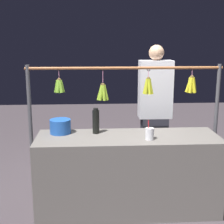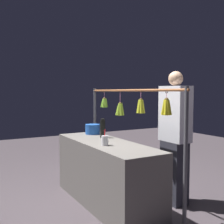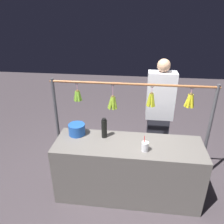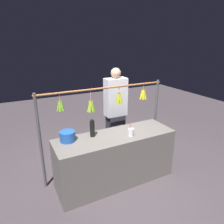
{
  "view_description": "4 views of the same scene",
  "coord_description": "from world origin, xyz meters",
  "px_view_note": "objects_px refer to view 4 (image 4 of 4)",
  "views": [
    {
      "loc": [
        0.35,
        3.2,
        1.83
      ],
      "look_at": [
        0.17,
        0.0,
        1.11
      ],
      "focal_mm": 50.93,
      "sensor_mm": 36.0,
      "label": 1
    },
    {
      "loc": [
        -3.26,
        1.76,
        1.51
      ],
      "look_at": [
        -0.17,
        0.0,
        1.25
      ],
      "focal_mm": 45.05,
      "sensor_mm": 36.0,
      "label": 2
    },
    {
      "loc": [
        -0.08,
        2.4,
        2.44
      ],
      "look_at": [
        0.22,
        0.0,
        1.29
      ],
      "focal_mm": 35.32,
      "sensor_mm": 36.0,
      "label": 3
    },
    {
      "loc": [
        1.4,
        2.59,
        2.26
      ],
      "look_at": [
        0.06,
        0.0,
        1.24
      ],
      "focal_mm": 32.97,
      "sensor_mm": 36.0,
      "label": 4
    }
  ],
  "objects_px": {
    "water_bottle": "(92,128)",
    "vendor_person": "(116,113)",
    "blue_bucket": "(68,136)",
    "drink_cup": "(131,132)"
  },
  "relations": [
    {
      "from": "water_bottle",
      "to": "drink_cup",
      "type": "bearing_deg",
      "value": 154.79
    },
    {
      "from": "water_bottle",
      "to": "vendor_person",
      "type": "bearing_deg",
      "value": -138.55
    },
    {
      "from": "water_bottle",
      "to": "vendor_person",
      "type": "xyz_separation_m",
      "value": [
        -0.77,
        -0.68,
        -0.1
      ]
    },
    {
      "from": "water_bottle",
      "to": "blue_bucket",
      "type": "height_order",
      "value": "water_bottle"
    },
    {
      "from": "drink_cup",
      "to": "vendor_person",
      "type": "relative_size",
      "value": 0.11
    },
    {
      "from": "blue_bucket",
      "to": "drink_cup",
      "type": "xyz_separation_m",
      "value": [
        -0.93,
        0.28,
        -0.02
      ]
    },
    {
      "from": "water_bottle",
      "to": "blue_bucket",
      "type": "distance_m",
      "value": 0.39
    },
    {
      "from": "blue_bucket",
      "to": "vendor_person",
      "type": "relative_size",
      "value": 0.13
    },
    {
      "from": "blue_bucket",
      "to": "drink_cup",
      "type": "relative_size",
      "value": 1.12
    },
    {
      "from": "blue_bucket",
      "to": "water_bottle",
      "type": "bearing_deg",
      "value": 176.74
    }
  ]
}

